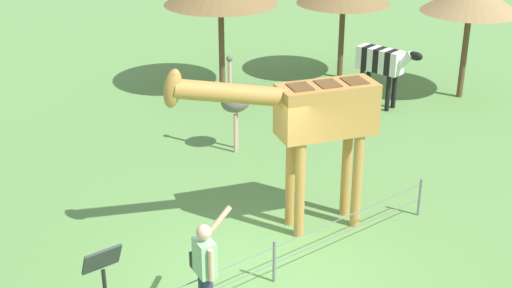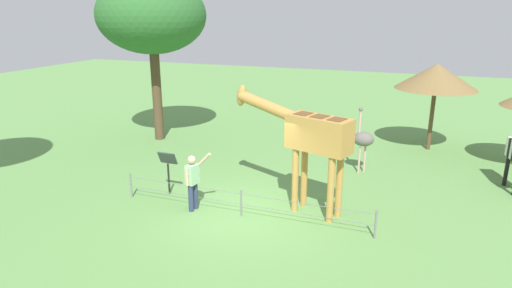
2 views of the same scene
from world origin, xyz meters
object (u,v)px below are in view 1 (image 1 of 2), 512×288
at_px(giraffe, 310,117).
at_px(visitor, 205,266).
at_px(info_sign, 103,270).
at_px(ostrich, 235,101).
at_px(zebra, 382,64).

distance_m(giraffe, visitor, 3.35).
relative_size(visitor, info_sign, 1.29).
relative_size(ostrich, info_sign, 1.70).
xyz_separation_m(visitor, info_sign, (1.23, -0.74, 0.05)).
bearing_deg(visitor, zebra, -152.04).
relative_size(visitor, ostrich, 0.75).
bearing_deg(info_sign, giraffe, -175.47).
bearing_deg(giraffe, zebra, -148.31).
distance_m(ostrich, info_sign, 6.47).
distance_m(visitor, ostrich, 6.07).
relative_size(giraffe, ostrich, 1.63).
bearing_deg(giraffe, info_sign, 4.53).
bearing_deg(info_sign, visitor, 149.10).
bearing_deg(giraffe, ostrich, -106.06).
distance_m(visitor, zebra, 9.73).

